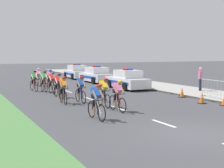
# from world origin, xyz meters

# --- Properties ---
(ground_plane) EXTENTS (160.00, 160.00, 0.00)m
(ground_plane) POSITION_xyz_m (0.00, 0.00, 0.00)
(ground_plane) COLOR #424247
(sidewalk_slab) EXTENTS (3.94, 60.00, 0.12)m
(sidewalk_slab) POSITION_xyz_m (7.78, 14.00, 0.06)
(sidewalk_slab) COLOR #A3A099
(sidewalk_slab) RESTS_ON ground
(kerb_edge) EXTENTS (0.16, 60.00, 0.13)m
(kerb_edge) POSITION_xyz_m (5.89, 14.00, 0.07)
(kerb_edge) COLOR #9E9E99
(kerb_edge) RESTS_ON ground
(lane_markings_centre) EXTENTS (0.14, 25.60, 0.01)m
(lane_markings_centre) POSITION_xyz_m (0.00, 9.92, 0.00)
(lane_markings_centre) COLOR white
(lane_markings_centre) RESTS_ON ground
(cyclist_lead) EXTENTS (0.42, 1.72, 1.56)m
(cyclist_lead) POSITION_xyz_m (-2.12, 3.74, 0.79)
(cyclist_lead) COLOR black
(cyclist_lead) RESTS_ON ground
(cyclist_second) EXTENTS (0.42, 1.72, 1.56)m
(cyclist_second) POSITION_xyz_m (-0.45, 5.10, 0.79)
(cyclist_second) COLOR black
(cyclist_second) RESTS_ON ground
(cyclist_third) EXTENTS (0.42, 1.72, 1.56)m
(cyclist_third) POSITION_xyz_m (-0.50, 6.57, 0.79)
(cyclist_third) COLOR black
(cyclist_third) RESTS_ON ground
(cyclist_fourth) EXTENTS (0.42, 1.72, 1.56)m
(cyclist_fourth) POSITION_xyz_m (-1.08, 8.47, 0.79)
(cyclist_fourth) COLOR black
(cyclist_fourth) RESTS_ON ground
(cyclist_fifth) EXTENTS (0.44, 1.72, 1.56)m
(cyclist_fifth) POSITION_xyz_m (-2.05, 8.60, 0.79)
(cyclist_fifth) COLOR black
(cyclist_fifth) RESTS_ON ground
(cyclist_sixth) EXTENTS (0.42, 1.72, 1.56)m
(cyclist_sixth) POSITION_xyz_m (-1.59, 11.15, 0.79)
(cyclist_sixth) COLOR black
(cyclist_sixth) RESTS_ON ground
(cyclist_seventh) EXTENTS (0.42, 1.72, 1.56)m
(cyclist_seventh) POSITION_xyz_m (-1.45, 13.01, 0.79)
(cyclist_seventh) COLOR black
(cyclist_seventh) RESTS_ON ground
(cyclist_eighth) EXTENTS (0.42, 1.72, 1.56)m
(cyclist_eighth) POSITION_xyz_m (-1.62, 14.56, 0.79)
(cyclist_eighth) COLOR black
(cyclist_eighth) RESTS_ON ground
(cyclist_ninth) EXTENTS (0.45, 1.72, 1.56)m
(cyclist_ninth) POSITION_xyz_m (-2.19, 15.32, 0.79)
(cyclist_ninth) COLOR black
(cyclist_ninth) RESTS_ON ground
(cyclist_tenth) EXTENTS (0.42, 1.72, 1.56)m
(cyclist_tenth) POSITION_xyz_m (-0.72, 16.30, 0.79)
(cyclist_tenth) COLOR black
(cyclist_tenth) RESTS_ON ground
(cyclist_eleventh) EXTENTS (0.43, 1.72, 1.56)m
(cyclist_eleventh) POSITION_xyz_m (-1.07, 18.87, 0.79)
(cyclist_eleventh) COLOR black
(cyclist_eleventh) RESTS_ON ground
(police_car_nearest) EXTENTS (2.04, 4.42, 1.59)m
(police_car_nearest) POSITION_xyz_m (4.76, 13.73, 0.68)
(police_car_nearest) COLOR white
(police_car_nearest) RESTS_ON ground
(police_car_second) EXTENTS (2.11, 4.46, 1.59)m
(police_car_second) POSITION_xyz_m (4.76, 19.94, 0.68)
(police_car_second) COLOR white
(police_car_second) RESTS_ON ground
(police_car_third) EXTENTS (2.11, 4.45, 1.59)m
(police_car_third) POSITION_xyz_m (4.76, 25.48, 0.68)
(police_car_third) COLOR white
(police_car_third) RESTS_ON ground
(crowd_barrier_middle) EXTENTS (0.61, 2.32, 1.07)m
(crowd_barrier_middle) POSITION_xyz_m (6.48, 6.03, 0.65)
(crowd_barrier_middle) COLOR #B7BABF
(crowd_barrier_middle) RESTS_ON sidewalk_slab
(traffic_cone_near) EXTENTS (0.36, 0.36, 0.64)m
(traffic_cone_near) POSITION_xyz_m (5.48, 4.21, 0.31)
(traffic_cone_near) COLOR black
(traffic_cone_near) RESTS_ON ground
(traffic_cone_mid) EXTENTS (0.36, 0.36, 0.64)m
(traffic_cone_mid) POSITION_xyz_m (4.89, 5.27, 0.31)
(traffic_cone_mid) COLOR black
(traffic_cone_mid) RESTS_ON ground
(traffic_cone_far) EXTENTS (0.36, 0.36, 0.64)m
(traffic_cone_far) POSITION_xyz_m (5.50, 7.82, 0.31)
(traffic_cone_far) COLOR black
(traffic_cone_far) RESTS_ON ground
(spectator_middle) EXTENTS (0.49, 0.37, 1.68)m
(spectator_middle) POSITION_xyz_m (8.36, 9.43, 1.08)
(spectator_middle) COLOR #23284C
(spectator_middle) RESTS_ON sidewalk_slab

